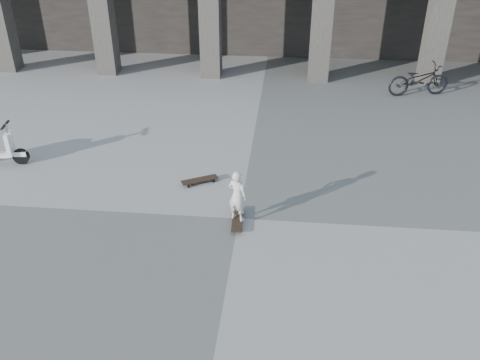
# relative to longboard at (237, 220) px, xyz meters

# --- Properties ---
(ground) EXTENTS (90.00, 90.00, 0.00)m
(ground) POSITION_rel_longboard_xyz_m (0.01, 0.13, -0.07)
(ground) COLOR #50504D
(ground) RESTS_ON ground
(longboard) EXTENTS (0.24, 0.85, 0.08)m
(longboard) POSITION_rel_longboard_xyz_m (0.00, 0.00, 0.00)
(longboard) COLOR black
(longboard) RESTS_ON ground
(skateboard_spare) EXTENTS (0.80, 0.56, 0.10)m
(skateboard_spare) POSITION_rel_longboard_xyz_m (-0.97, 1.41, 0.01)
(skateboard_spare) COLOR black
(skateboard_spare) RESTS_ON ground
(child) EXTENTS (0.44, 0.38, 1.03)m
(child) POSITION_rel_longboard_xyz_m (0.00, 0.00, 0.53)
(child) COLOR #BAB8A8
(child) RESTS_ON longboard
(bicycle) EXTENTS (1.97, 1.04, 0.98)m
(bicycle) POSITION_rel_longboard_xyz_m (4.79, 7.43, 0.42)
(bicycle) COLOR black
(bicycle) RESTS_ON ground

